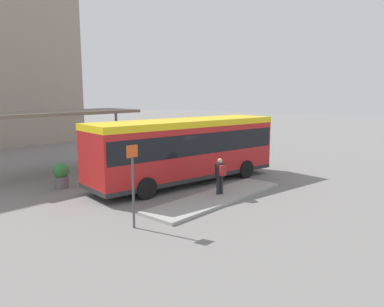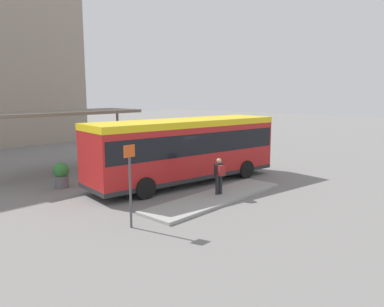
# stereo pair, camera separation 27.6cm
# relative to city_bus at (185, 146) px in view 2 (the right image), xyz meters

# --- Properties ---
(ground_plane) EXTENTS (120.00, 120.00, 0.00)m
(ground_plane) POSITION_rel_city_bus_xyz_m (-0.01, 0.00, -1.85)
(ground_plane) COLOR slate
(curb_island) EXTENTS (7.38, 1.80, 0.12)m
(curb_island) POSITION_rel_city_bus_xyz_m (-1.23, -2.96, -1.79)
(curb_island) COLOR #9E9E99
(curb_island) RESTS_ON ground_plane
(city_bus) EXTENTS (10.35, 4.06, 3.17)m
(city_bus) POSITION_rel_city_bus_xyz_m (0.00, 0.00, 0.00)
(city_bus) COLOR red
(city_bus) RESTS_ON ground_plane
(pedestrian_waiting) EXTENTS (0.45, 0.49, 1.58)m
(pedestrian_waiting) POSITION_rel_city_bus_xyz_m (-0.93, -2.89, -0.83)
(pedestrian_waiting) COLOR #232328
(pedestrian_waiting) RESTS_ON curb_island
(bicycle_white) EXTENTS (0.48, 1.76, 0.76)m
(bicycle_white) POSITION_rel_city_bus_xyz_m (7.63, 1.13, -1.47)
(bicycle_white) COLOR black
(bicycle_white) RESTS_ON ground_plane
(bicycle_orange) EXTENTS (0.48, 1.68, 0.72)m
(bicycle_orange) POSITION_rel_city_bus_xyz_m (7.98, 1.96, -1.49)
(bicycle_orange) COLOR black
(bicycle_orange) RESTS_ON ground_plane
(bicycle_black) EXTENTS (0.48, 1.54, 0.67)m
(bicycle_black) POSITION_rel_city_bus_xyz_m (7.61, 2.79, -1.52)
(bicycle_black) COLOR black
(bicycle_black) RESTS_ON ground_plane
(station_shelter) EXTENTS (8.58, 3.15, 3.48)m
(station_shelter) POSITION_rel_city_bus_xyz_m (-2.79, 6.65, 1.48)
(station_shelter) COLOR #706656
(station_shelter) RESTS_ON ground_plane
(potted_planter_near_shelter) EXTENTS (0.74, 0.74, 1.21)m
(potted_planter_near_shelter) POSITION_rel_city_bus_xyz_m (-4.68, 3.69, -1.22)
(potted_planter_near_shelter) COLOR slate
(potted_planter_near_shelter) RESTS_ON ground_plane
(platform_sign) EXTENTS (0.44, 0.08, 2.80)m
(platform_sign) POSITION_rel_city_bus_xyz_m (-5.85, -2.99, -0.30)
(platform_sign) COLOR #4C4C51
(platform_sign) RESTS_ON ground_plane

